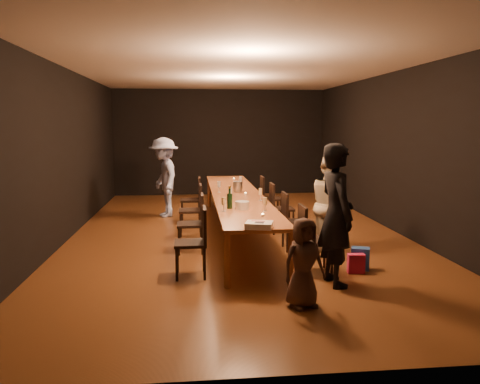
{
  "coord_description": "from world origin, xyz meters",
  "views": [
    {
      "loc": [
        -0.82,
        -8.46,
        2.01
      ],
      "look_at": [
        -0.1,
        -1.52,
        1.0
      ],
      "focal_mm": 35.0,
      "sensor_mm": 36.0,
      "label": 1
    }
  ],
  "objects": [
    {
      "name": "ground",
      "position": [
        0.0,
        0.0,
        0.0
      ],
      "size": [
        10.0,
        10.0,
        0.0
      ],
      "primitive_type": "plane",
      "color": "#442711",
      "rests_on": "ground"
    },
    {
      "name": "room_shell",
      "position": [
        0.0,
        0.0,
        2.08
      ],
      "size": [
        6.04,
        10.04,
        3.02
      ],
      "color": "black",
      "rests_on": "ground"
    },
    {
      "name": "table",
      "position": [
        0.0,
        0.0,
        0.7
      ],
      "size": [
        0.9,
        6.0,
        0.75
      ],
      "color": "brown",
      "rests_on": "ground"
    },
    {
      "name": "chair_right_0",
      "position": [
        0.85,
        -2.4,
        0.47
      ],
      "size": [
        0.42,
        0.42,
        0.93
      ],
      "primitive_type": null,
      "rotation": [
        0.0,
        0.0,
        -1.57
      ],
      "color": "black",
      "rests_on": "ground"
    },
    {
      "name": "chair_right_1",
      "position": [
        0.85,
        -1.2,
        0.47
      ],
      "size": [
        0.42,
        0.42,
        0.93
      ],
      "primitive_type": null,
      "rotation": [
        0.0,
        0.0,
        -1.57
      ],
      "color": "black",
      "rests_on": "ground"
    },
    {
      "name": "chair_right_2",
      "position": [
        0.85,
        0.0,
        0.47
      ],
      "size": [
        0.42,
        0.42,
        0.93
      ],
      "primitive_type": null,
      "rotation": [
        0.0,
        0.0,
        -1.57
      ],
      "color": "black",
      "rests_on": "ground"
    },
    {
      "name": "chair_right_3",
      "position": [
        0.85,
        1.2,
        0.47
      ],
      "size": [
        0.42,
        0.42,
        0.93
      ],
      "primitive_type": null,
      "rotation": [
        0.0,
        0.0,
        -1.57
      ],
      "color": "black",
      "rests_on": "ground"
    },
    {
      "name": "chair_left_0",
      "position": [
        -0.85,
        -2.4,
        0.47
      ],
      "size": [
        0.42,
        0.42,
        0.93
      ],
      "primitive_type": null,
      "rotation": [
        0.0,
        0.0,
        1.57
      ],
      "color": "black",
      "rests_on": "ground"
    },
    {
      "name": "chair_left_1",
      "position": [
        -0.85,
        -1.2,
        0.47
      ],
      "size": [
        0.42,
        0.42,
        0.93
      ],
      "primitive_type": null,
      "rotation": [
        0.0,
        0.0,
        1.57
      ],
      "color": "black",
      "rests_on": "ground"
    },
    {
      "name": "chair_left_2",
      "position": [
        -0.85,
        0.0,
        0.47
      ],
      "size": [
        0.42,
        0.42,
        0.93
      ],
      "primitive_type": null,
      "rotation": [
        0.0,
        0.0,
        1.57
      ],
      "color": "black",
      "rests_on": "ground"
    },
    {
      "name": "chair_left_3",
      "position": [
        -0.85,
        1.2,
        0.47
      ],
      "size": [
        0.42,
        0.42,
        0.93
      ],
      "primitive_type": null,
      "rotation": [
        0.0,
        0.0,
        1.57
      ],
      "color": "black",
      "rests_on": "ground"
    },
    {
      "name": "woman_birthday",
      "position": [
        0.97,
        -2.89,
        0.89
      ],
      "size": [
        0.5,
        0.7,
        1.79
      ],
      "primitive_type": "imported",
      "rotation": [
        0.0,
        0.0,
        1.68
      ],
      "color": "black",
      "rests_on": "ground"
    },
    {
      "name": "woman_tan",
      "position": [
        1.33,
        -1.49,
        0.78
      ],
      "size": [
        0.61,
        0.77,
        1.56
      ],
      "primitive_type": "imported",
      "rotation": [
        0.0,
        0.0,
        1.55
      ],
      "color": "#BFAE8F",
      "rests_on": "ground"
    },
    {
      "name": "man_blue",
      "position": [
        -1.42,
        1.8,
        0.87
      ],
      "size": [
        0.92,
        1.25,
        1.74
      ],
      "primitive_type": "imported",
      "rotation": [
        0.0,
        0.0,
        -1.3
      ],
      "color": "#94A9E5",
      "rests_on": "ground"
    },
    {
      "name": "child",
      "position": [
        0.39,
        -3.58,
        0.5
      ],
      "size": [
        0.56,
        0.44,
        1.01
      ],
      "primitive_type": "imported",
      "rotation": [
        0.0,
        0.0,
        0.28
      ],
      "color": "#473027",
      "rests_on": "ground"
    },
    {
      "name": "gift_bag_red",
      "position": [
        1.39,
        -2.5,
        0.13
      ],
      "size": [
        0.24,
        0.14,
        0.26
      ],
      "primitive_type": "cube",
      "rotation": [
        0.0,
        0.0,
        -0.1
      ],
      "color": "#C61D4F",
      "rests_on": "ground"
    },
    {
      "name": "gift_bag_blue",
      "position": [
        1.51,
        -2.35,
        0.16
      ],
      "size": [
        0.29,
        0.25,
        0.31
      ],
      "primitive_type": "cube",
      "rotation": [
        0.0,
        0.0,
        -0.38
      ],
      "color": "#264FA5",
      "rests_on": "ground"
    },
    {
      "name": "birthday_cake",
      "position": [
        -0.01,
        -2.9,
        0.79
      ],
      "size": [
        0.38,
        0.34,
        0.08
      ],
      "rotation": [
        0.0,
        0.0,
        -0.28
      ],
      "color": "white",
      "rests_on": "table"
    },
    {
      "name": "plate_stack",
      "position": [
        -0.07,
        -1.6,
        0.81
      ],
      "size": [
        0.25,
        0.25,
        0.12
      ],
      "primitive_type": "cylinder",
      "rotation": [
        0.0,
        0.0,
        -0.19
      ],
      "color": "white",
      "rests_on": "table"
    },
    {
      "name": "champagne_bottle",
      "position": [
        -0.25,
        -1.52,
        0.92
      ],
      "size": [
        0.09,
        0.09,
        0.34
      ],
      "primitive_type": null,
      "rotation": [
        0.0,
        0.0,
        0.17
      ],
      "color": "black",
      "rests_on": "table"
    },
    {
      "name": "ice_bucket",
      "position": [
        0.05,
        0.27,
        0.85
      ],
      "size": [
        0.23,
        0.23,
        0.2
      ],
      "primitive_type": "cylinder",
      "rotation": [
        0.0,
        0.0,
        0.36
      ],
      "color": "silver",
      "rests_on": "table"
    },
    {
      "name": "wineglass_0",
      "position": [
        -0.36,
        -1.74,
        0.85
      ],
      "size": [
        0.06,
        0.06,
        0.21
      ],
      "primitive_type": null,
      "color": "beige",
      "rests_on": "table"
    },
    {
      "name": "wineglass_1",
      "position": [
        0.24,
        -1.8,
        0.85
      ],
      "size": [
        0.06,
        0.06,
        0.21
      ],
      "primitive_type": null,
      "color": "beige",
      "rests_on": "table"
    },
    {
      "name": "wineglass_2",
      "position": [
        -0.17,
        -0.68,
        0.85
      ],
      "size": [
        0.06,
        0.06,
        0.21
      ],
      "primitive_type": null,
      "color": "silver",
      "rests_on": "table"
    },
    {
      "name": "wineglass_3",
      "position": [
        0.32,
        -0.81,
        0.85
      ],
      "size": [
        0.06,
        0.06,
        0.21
      ],
      "primitive_type": null,
      "color": "beige",
      "rests_on": "table"
    },
    {
      "name": "wineglass_4",
      "position": [
        -0.31,
        0.22,
        0.85
      ],
      "size": [
        0.06,
        0.06,
        0.21
      ],
      "primitive_type": null,
      "color": "silver",
      "rests_on": "table"
    },
    {
      "name": "wineglass_5",
      "position": [
        0.18,
        1.05,
        0.85
      ],
      "size": [
        0.06,
        0.06,
        0.21
      ],
      "primitive_type": null,
      "color": "silver",
      "rests_on": "table"
    },
    {
      "name": "tealight_near",
      "position": [
        0.15,
        -2.17,
        0.77
      ],
      "size": [
        0.05,
        0.05,
        0.03
      ],
      "primitive_type": "cylinder",
      "color": "#B2B7B2",
      "rests_on": "table"
    },
    {
      "name": "tealight_mid",
      "position": [
        0.15,
        -0.12,
        0.77
      ],
      "size": [
        0.05,
        0.05,
        0.03
      ],
      "primitive_type": "cylinder",
      "color": "#B2B7B2",
      "rests_on": "table"
    },
    {
      "name": "tealight_far",
      "position": [
        0.15,
        2.18,
        0.77
      ],
      "size": [
        0.05,
        0.05,
        0.03
      ],
      "primitive_type": "cylinder",
      "color": "#B2B7B2",
      "rests_on": "table"
    }
  ]
}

